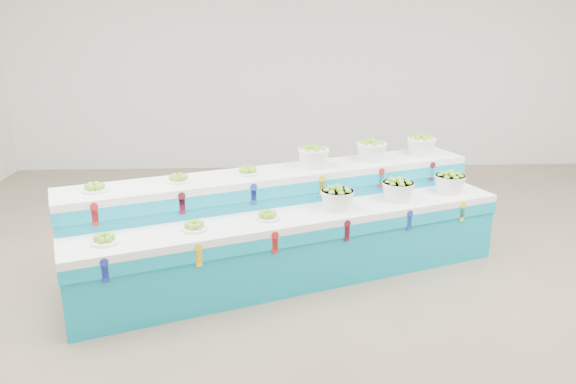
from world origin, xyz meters
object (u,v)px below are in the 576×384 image
object	(u,v)px
basket_lower_left	(337,198)
basket_upper_right	(421,145)
plate_upper_mid	(178,178)
display_stand	(288,226)

from	to	relation	value
basket_lower_left	basket_upper_right	world-z (taller)	basket_upper_right
plate_upper_mid	basket_upper_right	xyz separation A→B (m)	(2.64, 1.00, 0.07)
basket_lower_left	plate_upper_mid	bearing A→B (deg)	-179.98
plate_upper_mid	basket_upper_right	distance (m)	2.83
display_stand	basket_lower_left	world-z (taller)	display_stand
display_stand	basket_upper_right	world-z (taller)	basket_upper_right
basket_lower_left	basket_upper_right	size ratio (longest dim) A/B	1.00
plate_upper_mid	basket_upper_right	bearing A→B (deg)	20.75
plate_upper_mid	basket_upper_right	world-z (taller)	basket_upper_right
basket_lower_left	plate_upper_mid	xyz separation A→B (m)	(-1.55, -0.00, 0.23)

